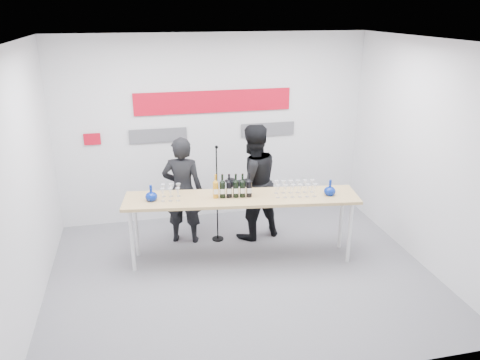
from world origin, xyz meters
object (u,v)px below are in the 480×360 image
at_px(tasting_table, 242,201).
at_px(presenter_left, 183,191).
at_px(presenter_right, 252,182).
at_px(mic_stand, 217,212).

height_order(tasting_table, presenter_left, presenter_left).
distance_m(tasting_table, presenter_left, 1.03).
bearing_deg(presenter_left, presenter_right, -168.75).
distance_m(presenter_left, presenter_right, 1.04).
bearing_deg(tasting_table, mic_stand, 117.85).
xyz_separation_m(tasting_table, presenter_left, (-0.72, 0.73, -0.06)).
relative_size(presenter_left, mic_stand, 1.08).
relative_size(tasting_table, presenter_left, 1.97).
bearing_deg(mic_stand, presenter_left, 153.11).
bearing_deg(presenter_right, mic_stand, -12.88).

